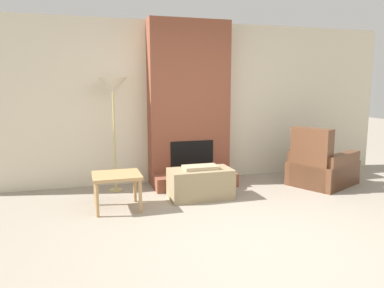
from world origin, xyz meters
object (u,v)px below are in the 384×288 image
object	(u,v)px
armchair	(320,168)
floor_lamp_left	(113,89)
side_table	(117,179)
ottoman	(200,183)

from	to	relation	value
armchair	floor_lamp_left	xyz separation A→B (m)	(-3.17, 0.62, 1.26)
armchair	side_table	distance (m)	3.24
side_table	floor_lamp_left	xyz separation A→B (m)	(0.06, 0.87, 1.14)
armchair	side_table	size ratio (longest dim) A/B	2.03
ottoman	armchair	bearing A→B (deg)	3.24
ottoman	armchair	world-z (taller)	armchair
ottoman	floor_lamp_left	bearing A→B (deg)	146.34
side_table	floor_lamp_left	world-z (taller)	floor_lamp_left
side_table	ottoman	bearing A→B (deg)	6.54
floor_lamp_left	ottoman	bearing A→B (deg)	-33.66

